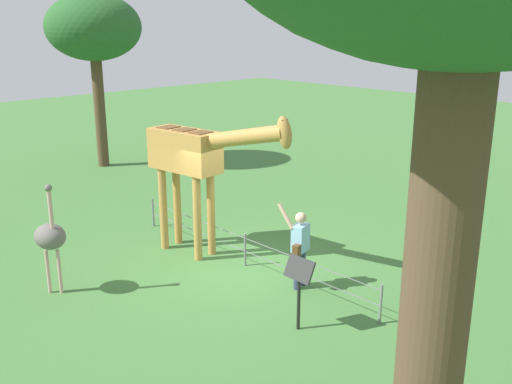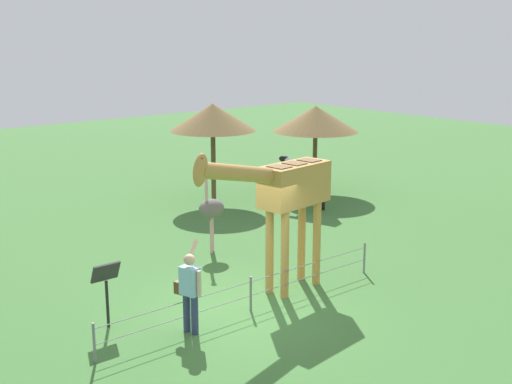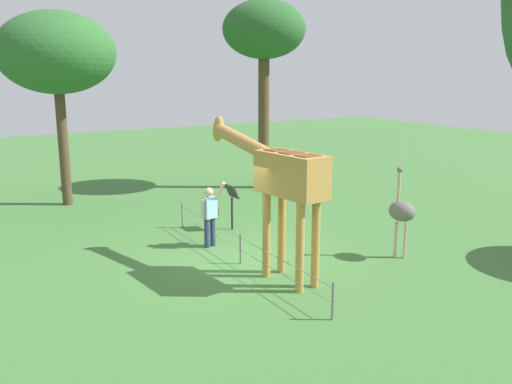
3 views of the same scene
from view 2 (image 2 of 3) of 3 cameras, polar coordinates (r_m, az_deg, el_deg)
The scene contains 9 objects.
ground_plane at distance 14.11m, azimuth -0.83°, elevation -9.91°, with size 60.00×60.00×0.00m, color #427538.
giraffe at distance 14.30m, azimuth 2.48°, elevation -0.04°, with size 3.81×0.95×3.46m.
visitor at distance 12.78m, azimuth -5.66°, elevation -8.15°, with size 0.58×0.57×1.76m.
zebra at distance 21.57m, azimuth 4.51°, elevation 1.56°, with size 0.79×1.82×1.66m.
ostrich at distance 17.25m, azimuth -3.83°, elevation -1.42°, with size 0.70×0.56×2.25m.
shade_hut_near at distance 22.33m, azimuth -3.72°, elevation 6.36°, with size 2.87×2.87×3.31m.
shade_hut_far at distance 23.87m, azimuth 5.11°, elevation 6.23°, with size 3.03×3.03×3.08m.
info_sign at distance 13.25m, azimuth -12.66°, elevation -7.42°, with size 0.56×0.21×1.32m.
wire_fence at distance 13.85m, azimuth -0.45°, elevation -8.55°, with size 7.05×0.05×0.75m.
Camera 2 is at (8.14, 10.08, 5.60)m, focal length 46.90 mm.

